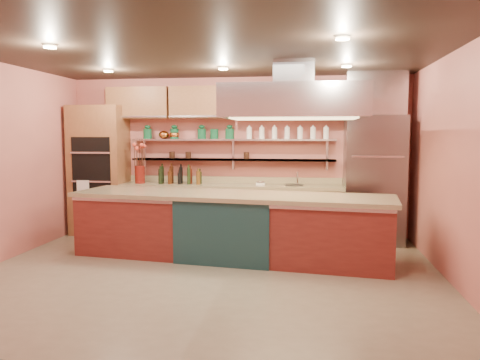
% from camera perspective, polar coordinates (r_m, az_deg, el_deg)
% --- Properties ---
extents(floor, '(6.00, 5.00, 0.02)m').
position_cam_1_polar(floor, '(6.18, -4.02, -11.43)').
color(floor, gray).
rests_on(floor, ground).
extents(ceiling, '(6.00, 5.00, 0.02)m').
position_cam_1_polar(ceiling, '(5.99, -4.21, 15.20)').
color(ceiling, black).
rests_on(ceiling, wall_back).
extents(wall_back, '(6.00, 0.04, 2.80)m').
position_cam_1_polar(wall_back, '(8.38, -0.45, 2.88)').
color(wall_back, '#C4695C').
rests_on(wall_back, floor).
extents(wall_front, '(6.00, 0.04, 2.80)m').
position_cam_1_polar(wall_front, '(3.53, -12.81, -1.06)').
color(wall_front, '#C4695C').
rests_on(wall_front, floor).
extents(wall_right, '(0.04, 5.00, 2.80)m').
position_cam_1_polar(wall_right, '(6.04, 24.92, 1.29)').
color(wall_right, '#C4695C').
rests_on(wall_right, floor).
extents(oven_stack, '(0.95, 0.64, 2.30)m').
position_cam_1_polar(oven_stack, '(8.80, -16.76, 1.15)').
color(oven_stack, brown).
rests_on(oven_stack, floor).
extents(refrigerator, '(0.95, 0.72, 2.10)m').
position_cam_1_polar(refrigerator, '(8.02, 15.98, 0.03)').
color(refrigerator, slate).
rests_on(refrigerator, floor).
extents(back_counter, '(3.84, 0.64, 0.93)m').
position_cam_1_polar(back_counter, '(8.19, -1.11, -3.76)').
color(back_counter, tan).
rests_on(back_counter, floor).
extents(wall_shelf_lower, '(3.60, 0.26, 0.03)m').
position_cam_1_polar(wall_shelf_lower, '(8.26, -0.93, 2.50)').
color(wall_shelf_lower, silver).
rests_on(wall_shelf_lower, wall_back).
extents(wall_shelf_upper, '(3.60, 0.26, 0.03)m').
position_cam_1_polar(wall_shelf_upper, '(8.25, -0.94, 4.92)').
color(wall_shelf_upper, silver).
rests_on(wall_shelf_upper, wall_back).
extents(upper_cabinets, '(4.60, 0.36, 0.55)m').
position_cam_1_polar(upper_cabinets, '(8.21, -0.65, 9.46)').
color(upper_cabinets, brown).
rests_on(upper_cabinets, wall_back).
extents(range_hood, '(2.00, 1.00, 0.45)m').
position_cam_1_polar(range_hood, '(6.62, 6.58, 9.48)').
color(range_hood, silver).
rests_on(range_hood, ceiling).
extents(ceiling_downlights, '(4.00, 2.80, 0.02)m').
position_cam_1_polar(ceiling_downlights, '(6.18, -3.80, 14.63)').
color(ceiling_downlights, '#FFE5A5').
rests_on(ceiling_downlights, ceiling).
extents(island, '(4.62, 1.51, 0.95)m').
position_cam_1_polar(island, '(6.82, -1.21, -5.61)').
color(island, maroon).
rests_on(island, floor).
extents(flower_vase, '(0.19, 0.19, 0.31)m').
position_cam_1_polar(flower_vase, '(8.48, -12.11, 0.66)').
color(flower_vase, '#62140E').
rests_on(flower_vase, back_counter).
extents(oil_bottle_cluster, '(0.83, 0.42, 0.26)m').
position_cam_1_polar(oil_bottle_cluster, '(8.26, -7.32, 0.42)').
color(oil_bottle_cluster, black).
rests_on(oil_bottle_cluster, back_counter).
extents(kitchen_scale, '(0.17, 0.15, 0.08)m').
position_cam_1_polar(kitchen_scale, '(8.00, 2.53, -0.32)').
color(kitchen_scale, white).
rests_on(kitchen_scale, back_counter).
extents(bar_faucet, '(0.04, 0.04, 0.24)m').
position_cam_1_polar(bar_faucet, '(8.06, 7.01, 0.22)').
color(bar_faucet, white).
rests_on(bar_faucet, back_counter).
extents(copper_kettle, '(0.20, 0.20, 0.15)m').
position_cam_1_polar(copper_kettle, '(8.53, -9.26, 5.47)').
color(copper_kettle, '#BA652B').
rests_on(copper_kettle, wall_shelf_upper).
extents(green_canister, '(0.19, 0.19, 0.17)m').
position_cam_1_polar(green_canister, '(8.30, -3.15, 5.62)').
color(green_canister, '#0F4A2A').
rests_on(green_canister, wall_shelf_upper).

